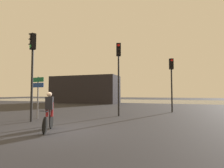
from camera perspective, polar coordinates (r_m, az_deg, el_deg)
ground_plane at (r=7.81m, az=-16.06°, el=-14.49°), size 120.00×120.00×0.00m
water_strip at (r=35.89m, az=11.94°, el=-5.48°), size 80.00×16.00×0.01m
distant_building at (r=28.94m, az=-8.94°, el=-1.81°), size 11.09×4.00×4.35m
traffic_light_center at (r=12.24m, az=2.17°, el=6.00°), size 0.38×0.40×5.08m
traffic_light_far_right at (r=15.42m, az=18.85°, el=2.85°), size 0.38×0.40×4.47m
traffic_light_near_left at (r=10.84m, az=-24.57°, el=6.98°), size 0.39×0.41×4.93m
direction_sign_post at (r=11.82m, az=-23.13°, el=-1.69°), size 1.09×0.22×2.60m
cyclist at (r=7.83m, az=-19.90°, el=-8.32°), size 0.80×1.56×1.62m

